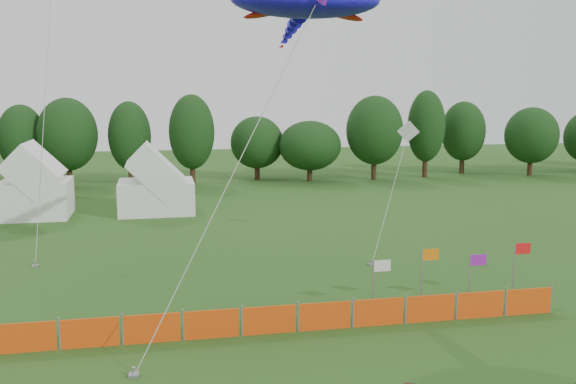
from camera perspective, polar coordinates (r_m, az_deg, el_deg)
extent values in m
cylinder|color=#382314|center=(61.56, -22.43, 1.55)|extent=(0.50, 0.50, 2.38)
ellipsoid|color=black|center=(61.28, -22.60, 4.43)|extent=(4.09, 4.09, 5.35)
cylinder|color=#382314|center=(60.11, -18.85, 1.68)|extent=(0.50, 0.50, 2.57)
ellipsoid|color=black|center=(59.80, -19.01, 4.87)|extent=(5.20, 5.20, 5.79)
cylinder|color=#382314|center=(59.60, -13.79, 1.79)|extent=(0.50, 0.50, 2.46)
ellipsoid|color=black|center=(59.31, -13.90, 4.88)|extent=(3.78, 3.78, 5.55)
cylinder|color=#382314|center=(58.23, -8.47, 1.89)|extent=(0.50, 0.50, 2.66)
ellipsoid|color=black|center=(57.92, -8.55, 5.31)|extent=(4.05, 4.05, 5.99)
cylinder|color=#382314|center=(61.50, -2.76, 2.03)|extent=(0.50, 0.50, 1.98)
ellipsoid|color=black|center=(61.24, -2.78, 4.43)|extent=(5.06, 5.06, 4.46)
cylinder|color=#382314|center=(60.50, 1.94, 1.86)|extent=(0.50, 0.50, 1.86)
ellipsoid|color=black|center=(60.24, 1.95, 4.15)|extent=(5.86, 5.86, 4.18)
cylinder|color=#382314|center=(62.04, 7.64, 2.31)|extent=(0.50, 0.50, 2.62)
ellipsoid|color=black|center=(61.74, 7.71, 5.47)|extent=(5.41, 5.41, 5.89)
cylinder|color=#382314|center=(64.60, 12.08, 2.53)|extent=(0.50, 0.50, 2.78)
ellipsoid|color=black|center=(64.31, 12.19, 5.75)|extent=(3.67, 3.67, 6.26)
cylinder|color=#382314|center=(68.40, 15.21, 2.61)|extent=(0.50, 0.50, 2.42)
ellipsoid|color=black|center=(68.14, 15.31, 5.24)|extent=(4.46, 4.46, 5.44)
cylinder|color=#382314|center=(68.99, 20.71, 2.32)|extent=(0.50, 0.50, 2.24)
ellipsoid|color=black|center=(68.75, 20.84, 4.73)|extent=(5.26, 5.26, 5.03)
cube|color=white|center=(46.46, -21.50, -0.55)|extent=(4.46, 4.46, 2.45)
cube|color=white|center=(45.54, -11.61, -0.41)|extent=(5.11, 4.09, 2.25)
cube|color=#E6460C|center=(22.90, -22.29, -11.88)|extent=(1.90, 0.06, 1.00)
cube|color=#E6460C|center=(22.60, -17.20, -11.88)|extent=(1.90, 0.06, 1.00)
cube|color=#E6460C|center=(22.48, -12.02, -11.78)|extent=(1.90, 0.06, 1.00)
cube|color=#E6460C|center=(22.54, -6.82, -11.59)|extent=(1.90, 0.06, 1.00)
cube|color=#E6460C|center=(22.77, -1.70, -11.31)|extent=(1.90, 0.06, 1.00)
cube|color=#E6460C|center=(23.18, 3.26, -10.95)|extent=(1.90, 0.06, 1.00)
cube|color=#E6460C|center=(23.74, 8.02, -10.54)|extent=(1.90, 0.06, 1.00)
cube|color=#E6460C|center=(24.46, 12.51, -10.08)|extent=(1.90, 0.06, 1.00)
cube|color=#E6460C|center=(25.31, 16.70, -9.59)|extent=(1.90, 0.06, 1.00)
cube|color=#E6460C|center=(26.29, 20.60, -9.09)|extent=(1.90, 0.06, 1.00)
cylinder|color=gray|center=(25.35, 7.57, -8.16)|extent=(0.06, 0.06, 1.92)
cube|color=white|center=(25.26, 8.36, -6.51)|extent=(0.70, 0.02, 0.45)
cylinder|color=gray|center=(26.01, 11.77, -7.44)|extent=(0.06, 0.06, 2.26)
cube|color=orange|center=(25.91, 12.55, -5.45)|extent=(0.70, 0.02, 0.45)
cylinder|color=gray|center=(26.81, 15.80, -7.43)|extent=(0.06, 0.06, 1.96)
cube|color=purple|center=(26.78, 16.54, -5.81)|extent=(0.70, 0.02, 0.45)
cylinder|color=gray|center=(27.81, 19.41, -6.65)|extent=(0.06, 0.06, 2.30)
cube|color=red|center=(27.76, 20.13, -4.75)|extent=(0.70, 0.02, 0.45)
ellipsoid|color=#B41409|center=(25.19, -2.06, 15.60)|extent=(1.68, 0.74, 0.26)
ellipsoid|color=#B41409|center=(25.87, 4.87, 15.39)|extent=(1.68, 0.74, 0.26)
cylinder|color=#A5A5A5|center=(20.85, -4.87, 1.70)|extent=(6.61, 4.13, 11.54)
cube|color=gray|center=(20.30, -13.54, -15.54)|extent=(0.30, 0.30, 0.10)
cube|color=silver|center=(35.35, 10.65, 5.31)|extent=(1.19, 0.33, 1.19)
cylinder|color=#A5A5A5|center=(33.30, 9.14, -0.27)|extent=(3.31, 3.90, 6.25)
cube|color=gray|center=(31.63, 7.44, -6.41)|extent=(0.30, 0.30, 0.10)
cylinder|color=#A5A5A5|center=(36.66, -20.87, 6.38)|extent=(0.24, 8.75, 14.25)
cube|color=gray|center=(33.41, -21.56, -6.14)|extent=(0.30, 0.30, 0.10)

